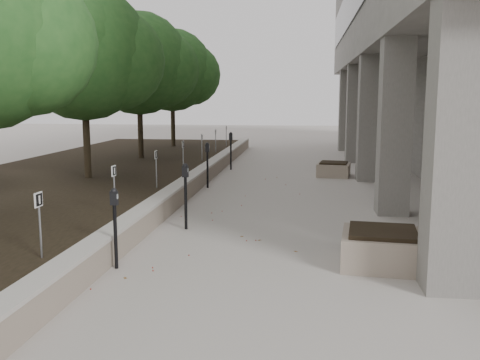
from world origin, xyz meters
The scene contains 20 objects.
ground centered at (0.00, 0.00, 0.00)m, with size 90.00×90.00×0.00m, color #ADA69F.
retaining_wall centered at (-1.82, 9.00, 0.25)m, with size 0.39×26.00×0.50m, color #A19280, non-canonical shape.
planting_bed centered at (-5.50, 9.00, 0.20)m, with size 7.00×26.00×0.40m, color black.
crabapple_tree_3 centered at (-4.80, 8.00, 3.12)m, with size 4.60×4.00×5.44m, color #235420, non-canonical shape.
crabapple_tree_4 centered at (-4.80, 13.00, 3.12)m, with size 4.60×4.00×5.44m, color #235420, non-canonical shape.
crabapple_tree_5 centered at (-4.80, 18.00, 3.12)m, with size 4.60×4.00×5.44m, color #235420, non-canonical shape.
parking_sign_2 centered at (-2.35, 0.50, 0.88)m, with size 0.04×0.22×0.96m, color black, non-canonical shape.
parking_sign_3 centered at (-2.35, 3.50, 0.88)m, with size 0.04×0.22×0.96m, color black, non-canonical shape.
parking_sign_4 centered at (-2.35, 6.50, 0.88)m, with size 0.04×0.22×0.96m, color black, non-canonical shape.
parking_sign_5 centered at (-2.35, 9.50, 0.88)m, with size 0.04×0.22×0.96m, color black, non-canonical shape.
parking_sign_6 centered at (-2.35, 12.50, 0.88)m, with size 0.04×0.22×0.96m, color black, non-canonical shape.
parking_sign_7 centered at (-2.35, 15.50, 0.88)m, with size 0.04×0.22×0.96m, color black, non-canonical shape.
parking_sign_8 centered at (-2.35, 18.50, 0.88)m, with size 0.04×0.22×0.96m, color black, non-canonical shape.
parking_meter_2 centered at (-1.55, 1.33, 0.65)m, with size 0.13×0.09×1.29m, color black, non-canonical shape.
parking_meter_3 centered at (-1.02, 3.95, 0.68)m, with size 0.14×0.10×1.37m, color black, non-canonical shape.
parking_meter_4 centered at (-1.49, 8.96, 0.68)m, with size 0.13×0.10×1.36m, color black, non-canonical shape.
parking_meter_5 centered at (-1.36, 13.04, 0.71)m, with size 0.14×0.10×1.41m, color black, non-canonical shape.
planter_front centered at (2.64, 2.01, 0.29)m, with size 1.26×1.26×0.59m, color #A19280, non-canonical shape.
planter_back centered at (2.36, 11.80, 0.25)m, with size 1.06×1.06×0.50m, color #A19280, non-canonical shape.
berry_scatter centered at (-0.10, 5.00, 0.01)m, with size 3.30×14.10×0.02m, color maroon, non-canonical shape.
Camera 1 is at (1.38, -6.48, 2.68)m, focal length 39.81 mm.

